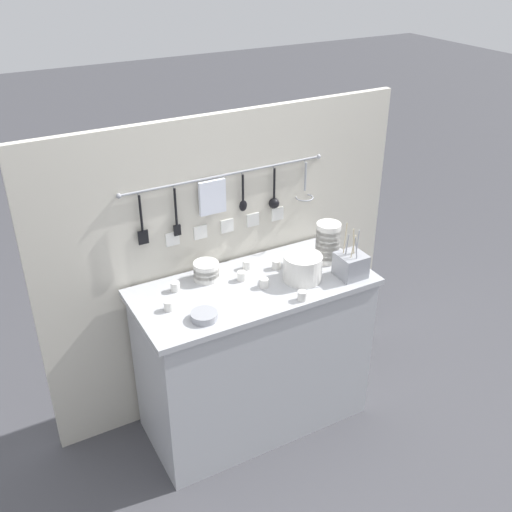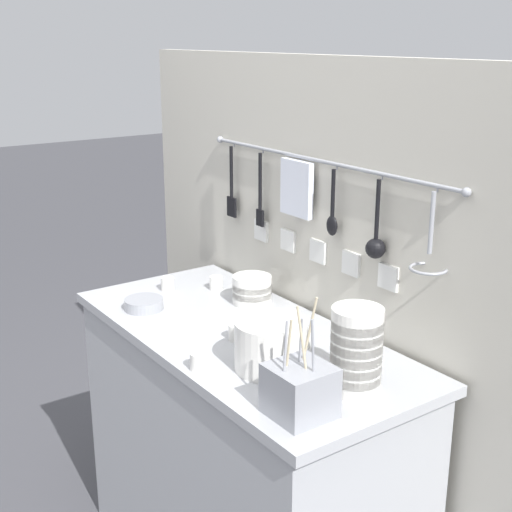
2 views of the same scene
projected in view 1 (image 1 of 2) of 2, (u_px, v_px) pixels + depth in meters
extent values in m
plane|color=#424247|center=(254.00, 416.00, 3.37)|extent=(20.00, 20.00, 0.00)
cube|color=#ADAFB5|center=(254.00, 287.00, 2.95)|extent=(1.20, 0.55, 0.03)
cube|color=#ADAFB5|center=(254.00, 357.00, 3.16)|extent=(1.15, 0.52, 0.84)
cube|color=beige|center=(226.00, 265.00, 3.20)|extent=(2.00, 0.04, 1.66)
cylinder|color=#93969E|center=(226.00, 175.00, 2.92)|extent=(1.08, 0.01, 0.01)
sphere|color=#93969E|center=(119.00, 196.00, 2.69)|extent=(0.02, 0.02, 0.02)
sphere|color=#93969E|center=(319.00, 157.00, 3.15)|extent=(0.02, 0.02, 0.02)
cylinder|color=black|center=(141.00, 214.00, 2.77)|extent=(0.01, 0.01, 0.18)
cube|color=black|center=(143.00, 237.00, 2.83)|extent=(0.05, 0.01, 0.07)
cylinder|color=#93969E|center=(138.00, 193.00, 2.73)|extent=(0.01, 0.01, 0.02)
cylinder|color=black|center=(176.00, 207.00, 2.85)|extent=(0.01, 0.01, 0.19)
cube|color=black|center=(177.00, 230.00, 2.91)|extent=(0.04, 0.01, 0.06)
cylinder|color=#93969E|center=(173.00, 186.00, 2.81)|extent=(0.01, 0.01, 0.02)
cube|color=silver|center=(212.00, 197.00, 2.92)|extent=(0.14, 0.02, 0.17)
cylinder|color=#93969E|center=(211.00, 179.00, 2.89)|extent=(0.01, 0.01, 0.02)
cylinder|color=black|center=(243.00, 188.00, 2.99)|extent=(0.01, 0.01, 0.14)
ellipsoid|color=black|center=(243.00, 206.00, 3.03)|extent=(0.04, 0.02, 0.06)
cylinder|color=#93969E|center=(242.00, 173.00, 2.96)|extent=(0.01, 0.01, 0.02)
cylinder|color=black|center=(274.00, 184.00, 3.07)|extent=(0.01, 0.01, 0.17)
sphere|color=black|center=(274.00, 203.00, 3.12)|extent=(0.06, 0.06, 0.06)
cylinder|color=#93969E|center=(273.00, 167.00, 3.03)|extent=(0.01, 0.01, 0.02)
cylinder|color=#93969E|center=(305.00, 177.00, 3.15)|extent=(0.01, 0.01, 0.16)
torus|color=#93969E|center=(305.00, 197.00, 3.20)|extent=(0.10, 0.10, 0.01)
cylinder|color=#93969E|center=(305.00, 160.00, 3.11)|extent=(0.01, 0.01, 0.02)
cube|color=white|center=(172.00, 239.00, 2.94)|extent=(0.07, 0.01, 0.07)
cube|color=white|center=(200.00, 232.00, 3.00)|extent=(0.07, 0.01, 0.07)
cube|color=white|center=(227.00, 226.00, 3.06)|extent=(0.07, 0.01, 0.07)
cube|color=white|center=(253.00, 220.00, 3.13)|extent=(0.07, 0.01, 0.07)
cube|color=white|center=(277.00, 214.00, 3.19)|extent=(0.07, 0.01, 0.07)
cylinder|color=silver|center=(327.00, 256.00, 3.14)|extent=(0.13, 0.13, 0.05)
cylinder|color=silver|center=(327.00, 252.00, 3.13)|extent=(0.13, 0.13, 0.05)
cylinder|color=silver|center=(327.00, 247.00, 3.12)|extent=(0.13, 0.13, 0.05)
cylinder|color=silver|center=(328.00, 242.00, 3.10)|extent=(0.13, 0.13, 0.05)
cylinder|color=silver|center=(328.00, 238.00, 3.09)|extent=(0.13, 0.13, 0.05)
cylinder|color=silver|center=(328.00, 233.00, 3.08)|extent=(0.13, 0.13, 0.05)
cylinder|color=silver|center=(329.00, 228.00, 3.06)|extent=(0.13, 0.13, 0.05)
cylinder|color=silver|center=(206.00, 275.00, 2.98)|extent=(0.13, 0.13, 0.04)
cylinder|color=silver|center=(206.00, 271.00, 2.97)|extent=(0.13, 0.13, 0.04)
cylinder|color=silver|center=(206.00, 267.00, 2.96)|extent=(0.13, 0.13, 0.04)
cylinder|color=silver|center=(302.00, 278.00, 2.99)|extent=(0.19, 0.19, 0.01)
cylinder|color=silver|center=(302.00, 276.00, 2.98)|extent=(0.19, 0.19, 0.01)
cylinder|color=silver|center=(302.00, 275.00, 2.98)|extent=(0.19, 0.19, 0.01)
cylinder|color=silver|center=(302.00, 273.00, 2.97)|extent=(0.19, 0.19, 0.01)
cylinder|color=silver|center=(302.00, 271.00, 2.97)|extent=(0.19, 0.19, 0.01)
cylinder|color=silver|center=(303.00, 269.00, 2.96)|extent=(0.19, 0.19, 0.01)
cylinder|color=silver|center=(303.00, 268.00, 2.96)|extent=(0.19, 0.19, 0.01)
cylinder|color=silver|center=(303.00, 266.00, 2.95)|extent=(0.19, 0.19, 0.01)
cylinder|color=silver|center=(303.00, 264.00, 2.95)|extent=(0.19, 0.19, 0.01)
cylinder|color=silver|center=(303.00, 262.00, 2.94)|extent=(0.19, 0.19, 0.01)
cylinder|color=silver|center=(303.00, 260.00, 2.94)|extent=(0.19, 0.19, 0.01)
cylinder|color=silver|center=(303.00, 259.00, 2.93)|extent=(0.19, 0.19, 0.01)
cylinder|color=silver|center=(303.00, 257.00, 2.93)|extent=(0.19, 0.19, 0.01)
cylinder|color=#93969E|center=(204.00, 316.00, 2.68)|extent=(0.12, 0.12, 0.04)
cube|color=#93969E|center=(351.00, 265.00, 2.99)|extent=(0.14, 0.14, 0.12)
cylinder|color=#C6B793|center=(354.00, 246.00, 2.94)|extent=(0.04, 0.02, 0.21)
cylinder|color=#C6B793|center=(352.00, 252.00, 2.92)|extent=(0.03, 0.01, 0.18)
cylinder|color=#93969E|center=(346.00, 250.00, 2.95)|extent=(0.02, 0.01, 0.17)
cylinder|color=#93969E|center=(357.00, 246.00, 2.96)|extent=(0.01, 0.02, 0.19)
cylinder|color=#C6B793|center=(345.00, 244.00, 2.96)|extent=(0.04, 0.03, 0.21)
cylinder|color=#93969E|center=(357.00, 253.00, 2.91)|extent=(0.02, 0.03, 0.18)
cylinder|color=silver|center=(247.00, 265.00, 3.07)|extent=(0.04, 0.04, 0.05)
cylinder|color=silver|center=(169.00, 306.00, 2.74)|extent=(0.04, 0.04, 0.05)
cylinder|color=silver|center=(302.00, 296.00, 2.81)|extent=(0.04, 0.04, 0.05)
cylinder|color=silver|center=(276.00, 264.00, 3.07)|extent=(0.04, 0.04, 0.05)
cylinder|color=silver|center=(175.00, 286.00, 2.88)|extent=(0.04, 0.04, 0.05)
cylinder|color=silver|center=(242.00, 276.00, 2.97)|extent=(0.04, 0.04, 0.05)
cylinder|color=silver|center=(264.00, 283.00, 2.91)|extent=(0.04, 0.04, 0.05)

